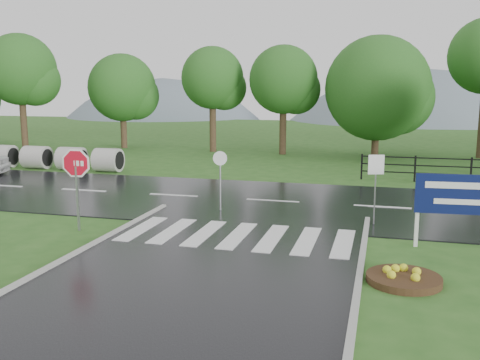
% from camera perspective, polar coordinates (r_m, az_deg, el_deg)
% --- Properties ---
extents(ground, '(120.00, 120.00, 0.00)m').
position_cam_1_polar(ground, '(10.98, -7.39, -13.05)').
color(ground, '#2B5A1E').
rests_on(ground, ground).
extents(main_road, '(90.00, 8.00, 0.04)m').
position_cam_1_polar(main_road, '(20.17, 3.50, -2.34)').
color(main_road, black).
rests_on(main_road, ground).
extents(crosswalk, '(6.50, 2.80, 0.02)m').
position_cam_1_polar(crosswalk, '(15.43, -0.27, -5.92)').
color(crosswalk, silver).
rests_on(crosswalk, ground).
extents(fence_west, '(9.58, 0.08, 1.20)m').
position_cam_1_polar(fence_west, '(25.85, 23.44, 1.18)').
color(fence_west, black).
rests_on(fence_west, ground).
extents(hills, '(102.00, 48.00, 48.00)m').
position_cam_1_polar(hills, '(76.91, 14.33, -5.36)').
color(hills, slate).
rests_on(hills, ground).
extents(treeline, '(83.20, 5.20, 10.00)m').
position_cam_1_polar(treeline, '(33.72, 10.00, 2.46)').
color(treeline, '#20561A').
rests_on(treeline, ground).
extents(culvert_pipes, '(7.60, 1.20, 1.20)m').
position_cam_1_polar(culvert_pipes, '(29.73, -19.23, 2.24)').
color(culvert_pipes, '#9E9B93').
rests_on(culvert_pipes, ground).
extents(stop_sign, '(1.17, 0.16, 2.64)m').
position_cam_1_polar(stop_sign, '(16.51, -17.08, 1.00)').
color(stop_sign, '#939399').
rests_on(stop_sign, ground).
extents(estate_billboard, '(2.31, 0.23, 2.02)m').
position_cam_1_polar(estate_billboard, '(15.13, 22.49, -1.82)').
color(estate_billboard, silver).
rests_on(estate_billboard, ground).
extents(flower_bed, '(1.64, 1.64, 0.33)m').
position_cam_1_polar(flower_bed, '(12.51, 17.08, -9.90)').
color(flower_bed, '#332111').
rests_on(flower_bed, ground).
extents(reg_sign_small, '(0.48, 0.17, 2.23)m').
position_cam_1_polar(reg_sign_small, '(16.95, 14.28, 0.43)').
color(reg_sign_small, '#939399').
rests_on(reg_sign_small, ground).
extents(reg_sign_round, '(0.49, 0.10, 2.11)m').
position_cam_1_polar(reg_sign_round, '(18.37, -2.13, 0.74)').
color(reg_sign_round, '#939399').
rests_on(reg_sign_round, ground).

